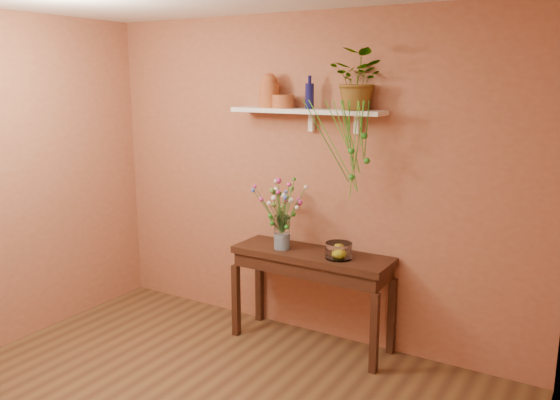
# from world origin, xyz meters

# --- Properties ---
(room) EXTENTS (4.04, 4.04, 2.70)m
(room) POSITION_xyz_m (0.00, 0.00, 1.35)
(room) COLOR brown
(room) RESTS_ON ground
(sideboard) EXTENTS (1.32, 0.42, 0.80)m
(sideboard) POSITION_xyz_m (0.17, 1.77, 0.68)
(sideboard) COLOR #391E13
(sideboard) RESTS_ON ground
(wall_shelf) EXTENTS (1.30, 0.24, 0.19)m
(wall_shelf) POSITION_xyz_m (0.06, 1.87, 1.92)
(wall_shelf) COLOR white
(wall_shelf) RESTS_ON room
(terracotta_jug) EXTENTS (0.22, 0.22, 0.28)m
(terracotta_jug) POSITION_xyz_m (-0.30, 1.87, 2.07)
(terracotta_jug) COLOR #9B512B
(terracotta_jug) RESTS_ON wall_shelf
(terracotta_pot) EXTENTS (0.20, 0.20, 0.11)m
(terracotta_pot) POSITION_xyz_m (-0.15, 1.85, 1.99)
(terracotta_pot) COLOR #9B512B
(terracotta_pot) RESTS_ON wall_shelf
(blue_bottle) EXTENTS (0.09, 0.09, 0.26)m
(blue_bottle) POSITION_xyz_m (0.08, 1.87, 2.04)
(blue_bottle) COLOR #111145
(blue_bottle) RESTS_ON wall_shelf
(spider_plant) EXTENTS (0.46, 0.41, 0.45)m
(spider_plant) POSITION_xyz_m (0.49, 1.88, 2.16)
(spider_plant) COLOR #25761D
(spider_plant) RESTS_ON wall_shelf
(plant_fronds) EXTENTS (0.47, 0.30, 0.75)m
(plant_fronds) POSITION_xyz_m (0.53, 1.72, 1.68)
(plant_fronds) COLOR #25761D
(plant_fronds) RESTS_ON wall_shelf
(glass_vase) EXTENTS (0.13, 0.13, 0.28)m
(glass_vase) POSITION_xyz_m (-0.08, 1.72, 0.92)
(glass_vase) COLOR white
(glass_vase) RESTS_ON sideboard
(bouquet) EXTENTS (0.45, 0.38, 0.46)m
(bouquet) POSITION_xyz_m (-0.09, 1.72, 1.20)
(bouquet) COLOR #386B28
(bouquet) RESTS_ON glass_vase
(glass_bowl) EXTENTS (0.21, 0.21, 0.12)m
(glass_bowl) POSITION_xyz_m (0.43, 1.73, 0.86)
(glass_bowl) COLOR white
(glass_bowl) RESTS_ON sideboard
(lemon) EXTENTS (0.08, 0.08, 0.08)m
(lemon) POSITION_xyz_m (0.43, 1.73, 0.84)
(lemon) COLOR #FFFD1A
(lemon) RESTS_ON glass_bowl
(carton) EXTENTS (0.07, 0.06, 0.13)m
(carton) POSITION_xyz_m (-0.08, 1.72, 0.86)
(carton) COLOR #296789
(carton) RESTS_ON sideboard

